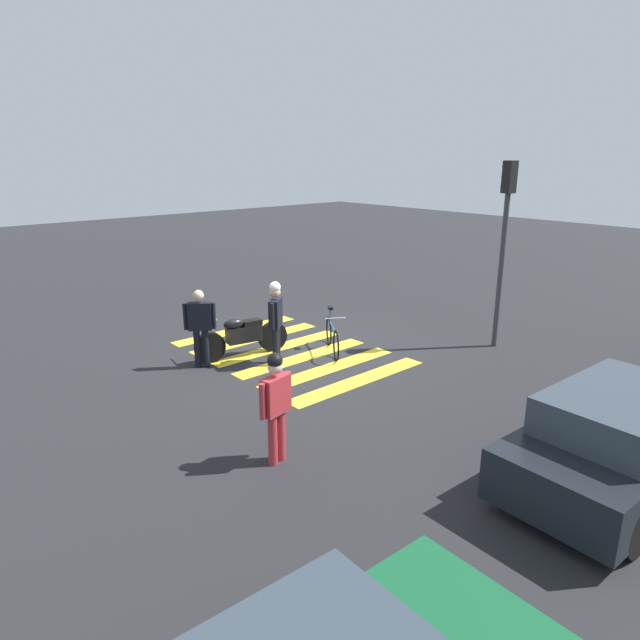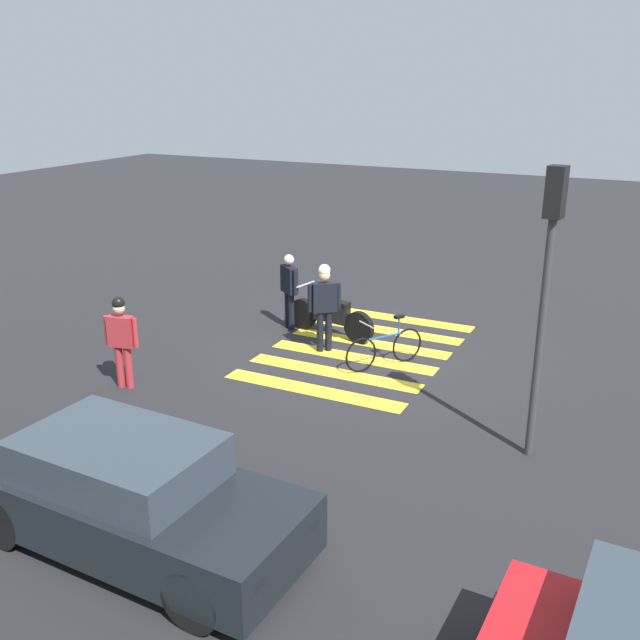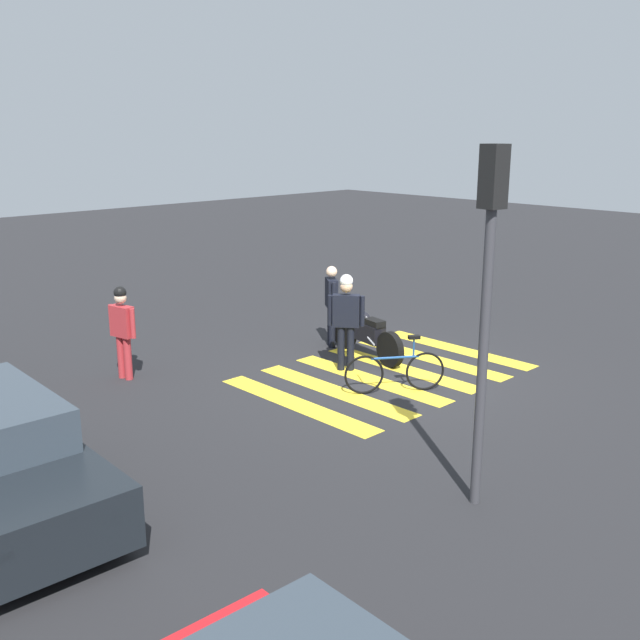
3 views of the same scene
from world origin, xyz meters
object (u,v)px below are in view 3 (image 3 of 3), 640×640
object	(u,v)px
traffic_light_pole	(489,272)
leaning_bicycle	(395,371)
police_motorcycle	(367,334)
pedestrian_bystander	(122,326)
officer_on_foot	(346,315)
officer_by_motorcycle	(331,301)

from	to	relation	value
traffic_light_pole	leaning_bicycle	bearing A→B (deg)	-34.84
police_motorcycle	leaning_bicycle	size ratio (longest dim) A/B	1.47
leaning_bicycle	pedestrian_bystander	world-z (taller)	pedestrian_bystander
officer_on_foot	traffic_light_pole	distance (m)	5.55
police_motorcycle	officer_by_motorcycle	world-z (taller)	officer_by_motorcycle
leaning_bicycle	officer_by_motorcycle	world-z (taller)	officer_by_motorcycle
police_motorcycle	traffic_light_pole	bearing A→B (deg)	145.64
leaning_bicycle	officer_by_motorcycle	bearing A→B (deg)	-22.90
police_motorcycle	pedestrian_bystander	world-z (taller)	pedestrian_bystander
leaning_bicycle	officer_on_foot	bearing A→B (deg)	-9.64
police_motorcycle	officer_on_foot	bearing A→B (deg)	107.82
officer_by_motorcycle	traffic_light_pole	distance (m)	7.10
leaning_bicycle	pedestrian_bystander	size ratio (longest dim) A/B	0.87
officer_by_motorcycle	traffic_light_pole	xyz separation A→B (m)	(-5.95, 3.39, 1.89)
pedestrian_bystander	traffic_light_pole	xyz separation A→B (m)	(-7.09, -0.78, 1.88)
police_motorcycle	traffic_light_pole	world-z (taller)	traffic_light_pole
officer_by_motorcycle	leaning_bicycle	bearing A→B (deg)	157.10
officer_on_foot	traffic_light_pole	bearing A→B (deg)	151.90
officer_on_foot	officer_by_motorcycle	world-z (taller)	officer_on_foot
officer_on_foot	officer_by_motorcycle	distance (m)	1.60
pedestrian_bystander	officer_by_motorcycle	bearing A→B (deg)	-105.36
leaning_bicycle	officer_on_foot	world-z (taller)	officer_on_foot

